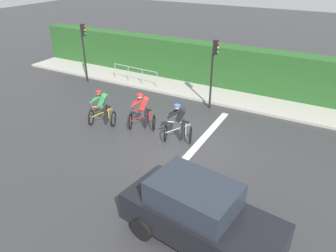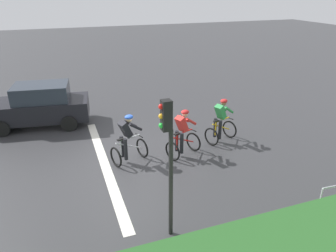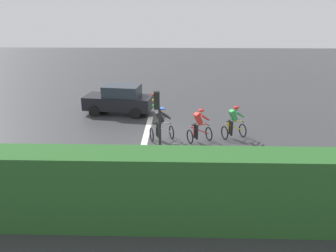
{
  "view_description": "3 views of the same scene",
  "coord_description": "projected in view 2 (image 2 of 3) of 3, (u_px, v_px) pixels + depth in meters",
  "views": [
    {
      "loc": [
        -9.82,
        -4.8,
        6.63
      ],
      "look_at": [
        -0.98,
        0.06,
        1.24
      ],
      "focal_mm": 33.97,
      "sensor_mm": 36.0,
      "label": 1
    },
    {
      "loc": [
        9.25,
        -1.75,
        5.35
      ],
      "look_at": [
        -0.35,
        1.71,
        0.89
      ],
      "focal_mm": 34.02,
      "sensor_mm": 36.0,
      "label": 2
    },
    {
      "loc": [
        14.87,
        0.91,
        6.09
      ],
      "look_at": [
        0.75,
        0.52,
        0.96
      ],
      "focal_mm": 34.57,
      "sensor_mm": 36.0,
      "label": 3
    }
  ],
  "objects": [
    {
      "name": "road_marking_stop_line",
      "position": [
        105.0,
        164.0,
        10.46
      ],
      "size": [
        7.0,
        0.3,
        0.01
      ],
      "primitive_type": "cube",
      "color": "silver",
      "rests_on": "ground"
    },
    {
      "name": "ground_plane",
      "position": [
        124.0,
        161.0,
        10.66
      ],
      "size": [
        80.0,
        80.0,
        0.0
      ],
      "primitive_type": "plane",
      "color": "#333335"
    },
    {
      "name": "car_black",
      "position": [
        39.0,
        106.0,
        13.09
      ],
      "size": [
        2.31,
        4.29,
        1.76
      ],
      "color": "black",
      "rests_on": "ground"
    },
    {
      "name": "cyclist_lead",
      "position": [
        221.0,
        122.0,
        11.7
      ],
      "size": [
        1.02,
        1.25,
        1.66
      ],
      "color": "black",
      "rests_on": "ground"
    },
    {
      "name": "cyclist_second",
      "position": [
        183.0,
        135.0,
        10.7
      ],
      "size": [
        1.05,
        1.26,
        1.66
      ],
      "color": "black",
      "rests_on": "ground"
    },
    {
      "name": "traffic_light_near_crossing",
      "position": [
        168.0,
        151.0,
        6.63
      ],
      "size": [
        0.2,
        0.31,
        3.34
      ],
      "color": "black",
      "rests_on": "ground"
    },
    {
      "name": "cyclist_mid",
      "position": [
        128.0,
        140.0,
        10.3
      ],
      "size": [
        0.99,
        1.24,
        1.66
      ],
      "color": "black",
      "rests_on": "ground"
    }
  ]
}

